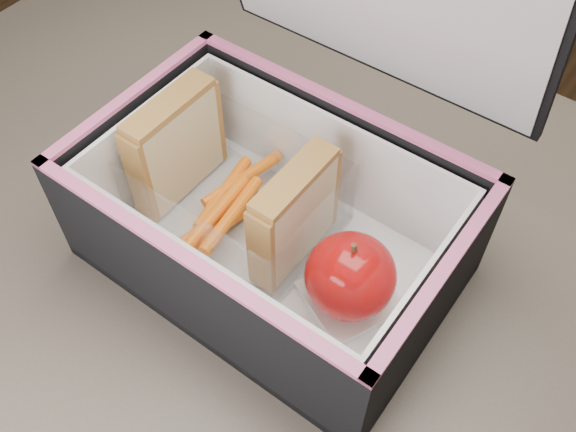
% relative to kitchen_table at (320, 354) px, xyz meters
% --- Properties ---
extents(kitchen_table, '(1.20, 0.80, 0.75)m').
position_rel_kitchen_table_xyz_m(kitchen_table, '(0.00, 0.00, 0.00)').
color(kitchen_table, brown).
rests_on(kitchen_table, ground).
extents(lunch_bag, '(0.32, 0.27, 0.32)m').
position_rel_kitchen_table_xyz_m(lunch_bag, '(-0.07, 0.02, 0.16)').
color(lunch_bag, black).
rests_on(lunch_bag, kitchen_table).
extents(plastic_tub, '(0.18, 0.13, 0.08)m').
position_rel_kitchen_table_xyz_m(plastic_tub, '(-0.12, 0.03, 0.14)').
color(plastic_tub, white).
rests_on(plastic_tub, lunch_bag).
extents(sandwich_left, '(0.03, 0.10, 0.11)m').
position_rel_kitchen_table_xyz_m(sandwich_left, '(-0.19, 0.03, 0.16)').
color(sandwich_left, beige).
rests_on(sandwich_left, plastic_tub).
extents(sandwich_right, '(0.03, 0.09, 0.10)m').
position_rel_kitchen_table_xyz_m(sandwich_right, '(-0.05, 0.03, 0.16)').
color(sandwich_right, beige).
rests_on(sandwich_right, plastic_tub).
extents(carrot_sticks, '(0.06, 0.15, 0.03)m').
position_rel_kitchen_table_xyz_m(carrot_sticks, '(-0.13, 0.02, 0.12)').
color(carrot_sticks, orange).
rests_on(carrot_sticks, plastic_tub).
extents(paper_napkin, '(0.09, 0.10, 0.01)m').
position_rel_kitchen_table_xyz_m(paper_napkin, '(0.02, 0.01, 0.11)').
color(paper_napkin, white).
rests_on(paper_napkin, lunch_bag).
extents(red_apple, '(0.09, 0.09, 0.08)m').
position_rel_kitchen_table_xyz_m(red_apple, '(0.02, 0.01, 0.15)').
color(red_apple, maroon).
rests_on(red_apple, paper_napkin).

